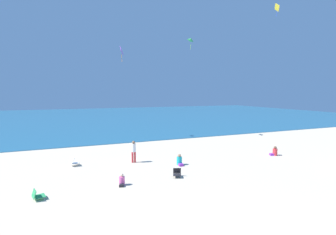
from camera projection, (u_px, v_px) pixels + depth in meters
The scene contains 12 objects.
ground_plane at pixel (157, 171), 16.75m from camera, with size 120.00×120.00×0.00m, color beige.
ocean_water at pixel (96, 117), 53.53m from camera, with size 120.00×60.00×0.05m, color #236084.
beach_chair_far_right at pixel (177, 173), 15.50m from camera, with size 0.68×0.74×0.54m.
beach_chair_far_left at pixel (37, 195), 12.19m from camera, with size 0.70×0.69×0.52m.
beach_chair_mid_beach at pixel (73, 162), 17.81m from camera, with size 0.79×0.71×0.64m.
person_0 at pixel (134, 150), 18.63m from camera, with size 0.36×0.36×1.66m.
person_1 at pixel (180, 161), 18.05m from camera, with size 0.40×0.65×0.81m.
person_3 at pixel (275, 152), 20.80m from camera, with size 0.70×0.51×0.79m.
person_4 at pixel (122, 181), 14.08m from camera, with size 0.44×0.60×0.68m.
kite_purple at pixel (122, 51), 27.50m from camera, with size 0.38×1.00×1.71m.
kite_green at pixel (191, 40), 28.16m from camera, with size 0.92×1.00×1.37m.
kite_yellow at pixel (277, 8), 19.53m from camera, with size 0.25×0.67×1.00m.
Camera 1 is at (-5.41, -5.40, 5.27)m, focal length 26.43 mm.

